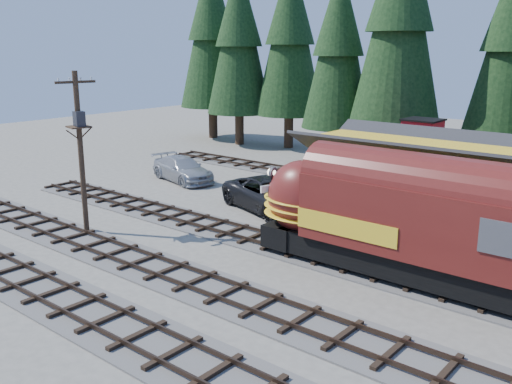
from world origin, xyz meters
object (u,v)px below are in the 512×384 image
Objects in this scene: depot at (421,178)px; caboose at (408,159)px; utility_pole at (80,142)px; pickup_truck_a at (271,195)px; locomotive at (410,226)px; pickup_truck_b at (183,169)px.

caboose is at bearing 119.18° from depot.
utility_pole is at bearing -116.84° from caboose.
depot is at bearing -59.96° from pickup_truck_a.
caboose is 21.24m from utility_pole.
locomotive is at bearing -64.51° from caboose.
depot is 6.98m from locomotive.
caboose is at bearing 115.49° from locomotive.
locomotive is at bearing 29.40° from utility_pole.
caboose is (-4.19, 7.50, -0.61)m from depot.
pickup_truck_a is at bearing 74.20° from utility_pole.
utility_pole reaches higher than caboose.
caboose is 1.25× the size of pickup_truck_a.
caboose is at bearing 75.99° from utility_pole.
locomotive is 22.14m from pickup_truck_b.
utility_pole is 1.18× the size of pickup_truck_a.
locomotive is 15.51m from caboose.
caboose is (-6.67, 14.00, -0.11)m from locomotive.
locomotive is at bearing -94.51° from pickup_truck_b.
pickup_truck_a is at bearing -167.87° from depot.
caboose is 16.16m from pickup_truck_b.
pickup_truck_a is 1.19× the size of pickup_truck_b.
utility_pole is at bearing 169.29° from pickup_truck_a.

